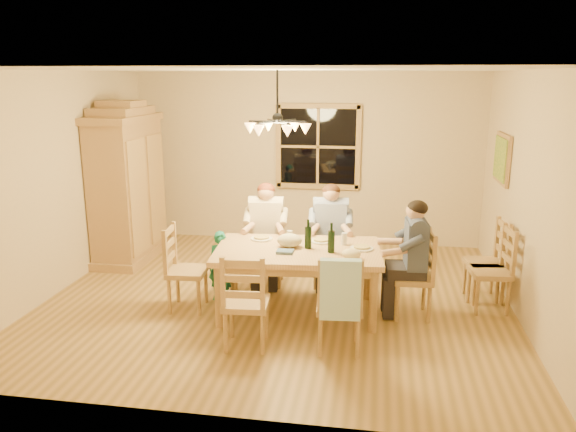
% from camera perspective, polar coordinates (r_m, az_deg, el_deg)
% --- Properties ---
extents(floor, '(5.50, 5.50, 0.00)m').
position_cam_1_polar(floor, '(6.93, -1.00, -8.27)').
color(floor, olive).
rests_on(floor, ground).
extents(ceiling, '(5.50, 5.00, 0.02)m').
position_cam_1_polar(ceiling, '(6.41, -1.10, 14.65)').
color(ceiling, white).
rests_on(ceiling, wall_back).
extents(wall_back, '(5.50, 0.02, 2.70)m').
position_cam_1_polar(wall_back, '(8.98, 1.80, 5.83)').
color(wall_back, beige).
rests_on(wall_back, floor).
extents(wall_left, '(0.02, 5.00, 2.70)m').
position_cam_1_polar(wall_left, '(7.52, -22.17, 3.19)').
color(wall_left, beige).
rests_on(wall_left, floor).
extents(wall_right, '(0.02, 5.00, 2.70)m').
position_cam_1_polar(wall_right, '(6.64, 23.03, 1.77)').
color(wall_right, beige).
rests_on(wall_right, floor).
extents(window, '(1.30, 0.06, 1.30)m').
position_cam_1_polar(window, '(8.89, 3.06, 7.04)').
color(window, black).
rests_on(window, wall_back).
extents(painting, '(0.06, 0.78, 0.64)m').
position_cam_1_polar(painting, '(7.74, 20.91, 5.46)').
color(painting, olive).
rests_on(painting, wall_right).
extents(chandelier, '(0.77, 0.68, 0.71)m').
position_cam_1_polar(chandelier, '(6.44, -1.08, 9.10)').
color(chandelier, black).
rests_on(chandelier, ceiling).
extents(armoire, '(0.66, 1.40, 2.30)m').
position_cam_1_polar(armoire, '(8.44, -15.97, 2.75)').
color(armoire, olive).
rests_on(armoire, floor).
extents(dining_table, '(1.92, 1.27, 0.76)m').
position_cam_1_polar(dining_table, '(6.30, 1.03, -4.19)').
color(dining_table, '#A7814A').
rests_on(dining_table, floor).
extents(chair_far_left, '(0.47, 0.45, 0.99)m').
position_cam_1_polar(chair_far_left, '(7.27, -2.19, -4.64)').
color(chair_far_left, '#A27747').
rests_on(chair_far_left, floor).
extents(chair_far_right, '(0.47, 0.45, 0.99)m').
position_cam_1_polar(chair_far_right, '(7.23, 4.27, -4.80)').
color(chair_far_right, '#A27747').
rests_on(chair_far_right, floor).
extents(chair_near_left, '(0.47, 0.45, 0.99)m').
position_cam_1_polar(chair_near_left, '(5.67, -4.25, -10.24)').
color(chair_near_left, '#A27747').
rests_on(chair_near_left, floor).
extents(chair_near_right, '(0.47, 0.45, 0.99)m').
position_cam_1_polar(chair_near_right, '(5.62, 5.21, -10.53)').
color(chair_near_right, '#A27747').
rests_on(chair_near_right, floor).
extents(chair_end_left, '(0.45, 0.47, 0.99)m').
position_cam_1_polar(chair_end_left, '(6.62, -10.15, -6.79)').
color(chair_end_left, '#A27747').
rests_on(chair_end_left, floor).
extents(chair_end_right, '(0.45, 0.47, 0.99)m').
position_cam_1_polar(chair_end_right, '(6.48, 12.43, -7.38)').
color(chair_end_right, '#A27747').
rests_on(chair_end_right, floor).
extents(adult_woman, '(0.42, 0.45, 0.87)m').
position_cam_1_polar(adult_woman, '(7.12, -2.23, -0.54)').
color(adult_woman, beige).
rests_on(adult_woman, floor).
extents(adult_plaid_man, '(0.42, 0.45, 0.87)m').
position_cam_1_polar(adult_plaid_man, '(7.07, 4.35, -0.67)').
color(adult_plaid_man, '#354A93').
rests_on(adult_plaid_man, floor).
extents(adult_slate_man, '(0.45, 0.42, 0.87)m').
position_cam_1_polar(adult_slate_man, '(6.31, 12.69, -2.82)').
color(adult_slate_man, '#3D4561').
rests_on(adult_slate_man, floor).
extents(towel, '(0.39, 0.13, 0.58)m').
position_cam_1_polar(towel, '(5.29, 5.33, -7.47)').
color(towel, '#A3CCDC').
rests_on(towel, chair_near_right).
extents(wine_bottle_a, '(0.08, 0.08, 0.33)m').
position_cam_1_polar(wine_bottle_a, '(6.24, 2.06, -1.83)').
color(wine_bottle_a, black).
rests_on(wine_bottle_a, dining_table).
extents(wine_bottle_b, '(0.08, 0.08, 0.33)m').
position_cam_1_polar(wine_bottle_b, '(6.11, 4.42, -2.22)').
color(wine_bottle_b, black).
rests_on(wine_bottle_b, dining_table).
extents(plate_woman, '(0.26, 0.26, 0.02)m').
position_cam_1_polar(plate_woman, '(6.62, -2.70, -2.31)').
color(plate_woman, white).
rests_on(plate_woman, dining_table).
extents(plate_plaid, '(0.26, 0.26, 0.02)m').
position_cam_1_polar(plate_plaid, '(6.53, 3.39, -2.56)').
color(plate_plaid, white).
rests_on(plate_plaid, dining_table).
extents(plate_slate, '(0.26, 0.26, 0.02)m').
position_cam_1_polar(plate_slate, '(6.30, 7.49, -3.28)').
color(plate_slate, white).
rests_on(plate_slate, dining_table).
extents(wine_glass_a, '(0.06, 0.06, 0.14)m').
position_cam_1_polar(wine_glass_a, '(6.48, 0.18, -2.10)').
color(wine_glass_a, silver).
rests_on(wine_glass_a, dining_table).
extents(wine_glass_b, '(0.06, 0.06, 0.14)m').
position_cam_1_polar(wine_glass_b, '(6.42, 5.72, -2.32)').
color(wine_glass_b, silver).
rests_on(wine_glass_b, dining_table).
extents(cap, '(0.20, 0.20, 0.11)m').
position_cam_1_polar(cap, '(5.95, 6.45, -3.84)').
color(cap, '#D0BF8B').
rests_on(cap, dining_table).
extents(napkin, '(0.19, 0.15, 0.03)m').
position_cam_1_polar(napkin, '(6.11, -0.31, -3.64)').
color(napkin, '#455C7E').
rests_on(napkin, dining_table).
extents(cloth_bundle, '(0.28, 0.22, 0.15)m').
position_cam_1_polar(cloth_bundle, '(6.31, 0.15, -2.50)').
color(cloth_bundle, tan).
rests_on(cloth_bundle, dining_table).
extents(child, '(0.33, 0.23, 0.85)m').
position_cam_1_polar(child, '(6.78, -6.82, -5.07)').
color(child, '#197261').
rests_on(child, floor).
extents(chair_spare_front, '(0.47, 0.49, 0.99)m').
position_cam_1_polar(chair_spare_front, '(6.89, 19.68, -6.57)').
color(chair_spare_front, '#A27747').
rests_on(chair_spare_front, floor).
extents(chair_spare_back, '(0.49, 0.50, 0.99)m').
position_cam_1_polar(chair_spare_back, '(7.17, 19.26, -5.73)').
color(chair_spare_back, '#A27747').
rests_on(chair_spare_back, floor).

